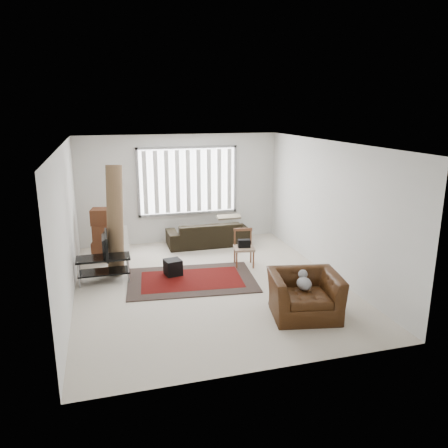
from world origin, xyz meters
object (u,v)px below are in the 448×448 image
(moving_boxes, at_px, (103,236))
(side_chair, at_px, (244,246))
(tv_stand, at_px, (104,264))
(armchair, at_px, (305,292))
(sofa, at_px, (208,230))

(moving_boxes, relative_size, side_chair, 1.48)
(tv_stand, relative_size, moving_boxes, 0.87)
(side_chair, height_order, armchair, armchair)
(moving_boxes, bearing_deg, armchair, -49.86)
(side_chair, bearing_deg, armchair, -75.00)
(sofa, distance_m, side_chair, 1.69)
(tv_stand, bearing_deg, moving_boxes, 89.09)
(side_chair, bearing_deg, tv_stand, -167.50)
(sofa, bearing_deg, tv_stand, 35.29)
(tv_stand, height_order, side_chair, side_chair)
(sofa, xyz_separation_m, side_chair, (0.39, -1.64, 0.05))
(moving_boxes, relative_size, sofa, 0.58)
(moving_boxes, xyz_separation_m, sofa, (2.51, 0.44, -0.16))
(side_chair, bearing_deg, sofa, 113.55)
(tv_stand, xyz_separation_m, armchair, (3.15, -2.38, 0.05))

